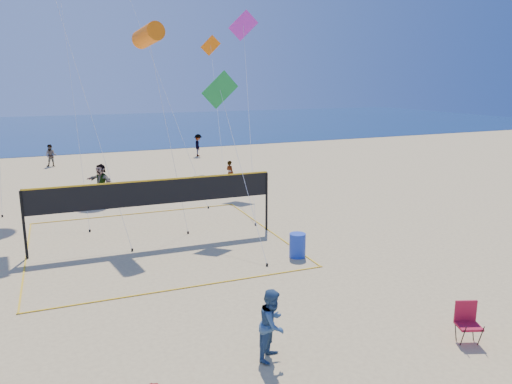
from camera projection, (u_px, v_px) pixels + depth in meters
name	position (u px, v px, depth m)	size (l,w,h in m)	color
ocean	(66.00, 128.00, 65.72)	(140.00, 50.00, 0.03)	navy
bystander_a	(273.00, 324.00, 11.56)	(0.83, 0.65, 1.71)	#305079
far_person_1	(101.00, 181.00, 27.22)	(1.76, 0.56, 1.90)	gray
far_person_2	(230.00, 173.00, 30.45)	(0.56, 0.37, 1.54)	gray
far_person_3	(51.00, 156.00, 37.04)	(0.80, 0.63, 1.65)	gray
far_person_4	(198.00, 145.00, 41.98)	(1.21, 0.69, 1.87)	gray
camp_chair	(467.00, 319.00, 12.36)	(0.70, 0.80, 1.13)	#AE132C
trash_barrel	(297.00, 245.00, 18.27)	(0.59, 0.59, 0.89)	#1C3DB9
volleyball_net	(155.00, 199.00, 19.52)	(9.99, 9.84, 2.59)	black
kite_2	(148.00, 36.00, 20.39)	(1.54, 2.66, 8.64)	orange
kite_4	(222.00, 97.00, 20.80)	(1.64, 5.49, 6.76)	green
kite_5	(244.00, 34.00, 29.04)	(4.03, 9.36, 10.37)	#D42CC5
kite_9	(211.00, 54.00, 35.91)	(3.16, 9.87, 9.53)	orange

